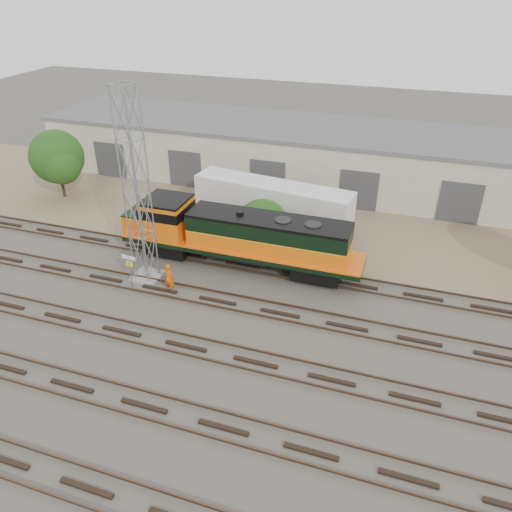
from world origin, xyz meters
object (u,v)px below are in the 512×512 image
(semi_trailer, at_px, (276,201))
(locomotive, at_px, (236,236))
(signal_tower, at_px, (137,193))
(worker, at_px, (169,278))

(semi_trailer, bearing_deg, locomotive, -91.26)
(locomotive, bearing_deg, semi_trailer, 80.99)
(signal_tower, xyz_separation_m, semi_trailer, (6.04, 9.45, -3.67))
(semi_trailer, bearing_deg, signal_tower, -114.84)
(signal_tower, bearing_deg, semi_trailer, 57.42)
(signal_tower, distance_m, worker, 5.61)
(locomotive, height_order, signal_tower, signal_tower)
(locomotive, distance_m, signal_tower, 7.18)
(locomotive, xyz_separation_m, signal_tower, (-5.08, -3.40, 3.76))
(worker, relative_size, semi_trailer, 0.16)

